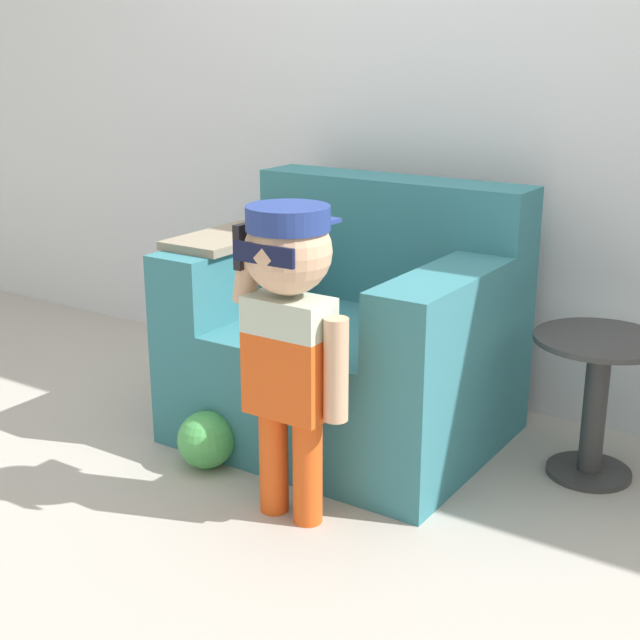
{
  "coord_description": "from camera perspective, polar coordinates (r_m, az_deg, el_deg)",
  "views": [
    {
      "loc": [
        1.63,
        -2.61,
        1.39
      ],
      "look_at": [
        0.12,
        -0.34,
        0.54
      ],
      "focal_mm": 50.0,
      "sensor_mm": 36.0,
      "label": 1
    }
  ],
  "objects": [
    {
      "name": "person_child",
      "position": [
        2.54,
        -1.96,
        0.24
      ],
      "size": [
        0.39,
        0.29,
        0.96
      ],
      "color": "#E05119",
      "rests_on": "ground_plane"
    },
    {
      "name": "wall_back",
      "position": [
        3.57,
        6.69,
        15.83
      ],
      "size": [
        10.0,
        0.05,
        2.6
      ],
      "color": "silver",
      "rests_on": "ground_plane"
    },
    {
      "name": "ground_plane",
      "position": [
        3.38,
        1.51,
        -6.92
      ],
      "size": [
        10.0,
        10.0,
        0.0
      ],
      "primitive_type": "plane",
      "color": "#ADA89E"
    },
    {
      "name": "armchair",
      "position": [
        3.24,
        1.99,
        -1.4
      ],
      "size": [
        1.1,
        0.88,
        0.91
      ],
      "color": "teal",
      "rests_on": "ground_plane"
    },
    {
      "name": "side_table",
      "position": [
        3.05,
        17.26,
        -4.48
      ],
      "size": [
        0.43,
        0.43,
        0.49
      ],
      "color": "#333333",
      "rests_on": "ground_plane"
    },
    {
      "name": "toy_ball",
      "position": [
        3.07,
        -7.3,
        -7.61
      ],
      "size": [
        0.2,
        0.2,
        0.2
      ],
      "color": "#4CB256",
      "rests_on": "ground_plane"
    }
  ]
}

